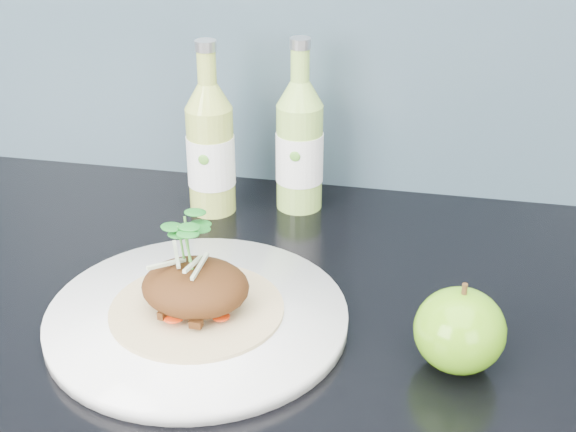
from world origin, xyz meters
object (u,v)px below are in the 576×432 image
at_px(green_apple, 460,330).
at_px(cider_bottle_left, 210,149).
at_px(cider_bottle_right, 300,146).
at_px(dinner_plate, 197,317).

relative_size(green_apple, cider_bottle_left, 0.46).
bearing_deg(cider_bottle_right, cider_bottle_left, -148.07).
relative_size(dinner_plate, cider_bottle_right, 1.47).
distance_m(dinner_plate, green_apple, 0.26).
bearing_deg(dinner_plate, cider_bottle_right, 80.18).
distance_m(cider_bottle_left, cider_bottle_right, 0.11).
height_order(cider_bottle_left, cider_bottle_right, same).
height_order(dinner_plate, cider_bottle_left, cider_bottle_left).
relative_size(dinner_plate, cider_bottle_left, 1.47).
distance_m(green_apple, cider_bottle_left, 0.41).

